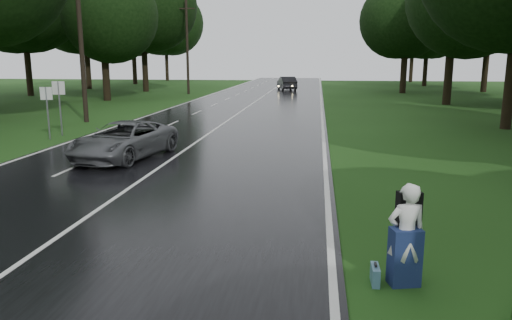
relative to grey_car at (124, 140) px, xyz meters
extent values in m
plane|color=#1E4615|center=(1.84, -9.94, -0.74)|extent=(160.00, 160.00, 0.00)
cube|color=black|center=(1.84, 10.06, -0.72)|extent=(12.00, 140.00, 0.04)
cube|color=silver|center=(1.84, 10.06, -0.69)|extent=(0.12, 140.00, 0.01)
imported|color=#515356|center=(0.00, 0.00, 0.00)|extent=(3.25, 5.38, 1.40)
imported|color=black|center=(3.56, 42.16, 0.11)|extent=(2.83, 5.17, 1.61)
imported|color=silver|center=(8.83, -9.62, 0.16)|extent=(0.74, 0.57, 1.79)
cube|color=navy|center=(8.83, -9.62, -0.24)|extent=(0.57, 0.44, 1.00)
cube|color=black|center=(8.90, -9.36, 0.55)|extent=(0.45, 0.31, 0.57)
cube|color=teal|center=(8.35, -9.65, -0.58)|extent=(0.13, 0.45, 0.32)
camera|label=1|loc=(7.29, -17.64, 3.06)|focal=34.27mm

